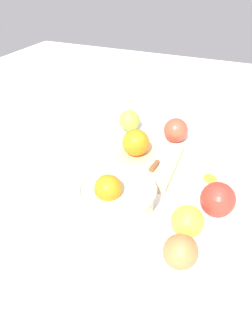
{
  "coord_description": "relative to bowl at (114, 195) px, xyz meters",
  "views": [
    {
      "loc": [
        -0.68,
        -0.2,
        0.51
      ],
      "look_at": [
        -0.03,
        0.09,
        0.04
      ],
      "focal_mm": 35.53,
      "sensor_mm": 36.0,
      "label": 1
    }
  ],
  "objects": [
    {
      "name": "ground_plane",
      "position": [
        0.14,
        -0.07,
        -0.04
      ],
      "size": [
        2.4,
        2.4,
        0.0
      ],
      "primitive_type": "plane",
      "color": "silver"
    },
    {
      "name": "apple_front_left",
      "position": [
        -0.1,
        -0.18,
        -0.01
      ],
      "size": [
        0.07,
        0.07,
        0.07
      ],
      "primitive_type": "sphere",
      "color": "#CC6638",
      "rests_on": "ground_plane"
    },
    {
      "name": "citrus_peel",
      "position": [
        0.21,
        -0.18,
        -0.04
      ],
      "size": [
        0.06,
        0.05,
        0.01
      ],
      "primitive_type": "ellipsoid",
      "rotation": [
        0.0,
        0.0,
        3.58
      ],
      "color": "orange",
      "rests_on": "ground_plane"
    },
    {
      "name": "apple_mid_right",
      "position": [
        0.37,
        -0.04,
        -0.0
      ],
      "size": [
        0.08,
        0.08,
        0.08
      ],
      "primitive_type": "sphere",
      "color": "#D6422D",
      "rests_on": "ground_plane"
    },
    {
      "name": "knife",
      "position": [
        0.2,
        -0.04,
        -0.01
      ],
      "size": [
        0.16,
        0.03,
        0.01
      ],
      "color": "silver",
      "rests_on": "cutting_board"
    },
    {
      "name": "cutting_board",
      "position": [
        0.2,
        0.0,
        -0.03
      ],
      "size": [
        0.24,
        0.19,
        0.02
      ],
      "primitive_type": "cube",
      "rotation": [
        0.0,
        0.0,
        0.06
      ],
      "color": "#DBB77F",
      "rests_on": "ground_plane"
    },
    {
      "name": "apple_front_left_2",
      "position": [
        -0.01,
        -0.17,
        -0.0
      ],
      "size": [
        0.07,
        0.07,
        0.07
      ],
      "primitive_type": "sphere",
      "color": "gold",
      "rests_on": "ground_plane"
    },
    {
      "name": "orange_on_board",
      "position": [
        0.21,
        0.04,
        0.02
      ],
      "size": [
        0.08,
        0.08,
        0.08
      ],
      "primitive_type": "sphere",
      "color": "orange",
      "rests_on": "cutting_board"
    },
    {
      "name": "apple_back_right",
      "position": [
        0.39,
        0.13,
        -0.01
      ],
      "size": [
        0.07,
        0.07,
        0.07
      ],
      "primitive_type": "sphere",
      "color": "#8EB738",
      "rests_on": "ground_plane"
    },
    {
      "name": "bowl",
      "position": [
        0.0,
        0.0,
        0.0
      ],
      "size": [
        0.19,
        0.19,
        0.1
      ],
      "color": "beige",
      "rests_on": "ground_plane"
    },
    {
      "name": "apple_front_left_3",
      "position": [
        0.08,
        -0.22,
        -0.0
      ],
      "size": [
        0.08,
        0.08,
        0.08
      ],
      "primitive_type": "sphere",
      "color": "red",
      "rests_on": "ground_plane"
    }
  ]
}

